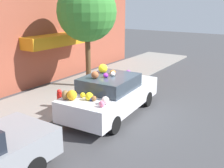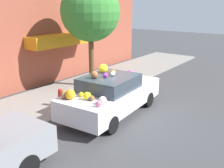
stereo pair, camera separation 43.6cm
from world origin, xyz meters
The scene contains 6 objects.
ground_plane centered at (0.00, 0.00, 0.00)m, with size 60.00×60.00×0.00m, color #424244.
sidewalk_curb centered at (0.00, 2.70, 0.05)m, with size 24.00×3.20×0.11m.
building_facade centered at (0.10, 4.91, 2.51)m, with size 18.00×1.20×5.07m.
street_tree centered at (1.91, 2.54, 3.52)m, with size 2.65×2.65×4.76m.
fire_hydrant centered at (-0.81, 1.77, 0.45)m, with size 0.20×0.20×0.70m.
art_car centered at (-0.05, -0.07, 0.76)m, with size 4.41×2.11×1.78m.
Camera 1 is at (-7.45, -5.03, 3.86)m, focal length 42.00 mm.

